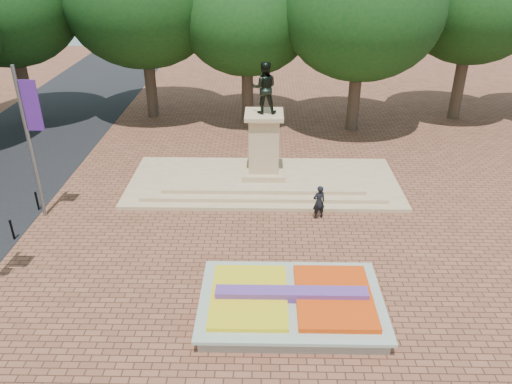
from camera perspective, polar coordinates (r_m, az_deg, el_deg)
ground at (r=19.42m, az=0.74°, el=-9.57°), size 90.00×90.00×0.00m
flower_bed at (r=17.64m, az=4.13°, el=-12.48°), size 6.30×4.30×0.91m
monument at (r=25.89m, az=0.88°, el=2.67°), size 14.00×6.00×6.40m
tree_row_back at (r=34.00m, az=5.20°, el=18.70°), size 44.80×8.80×10.43m
pedestrian at (r=22.92m, az=7.20°, el=-1.16°), size 0.70×0.57×1.65m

